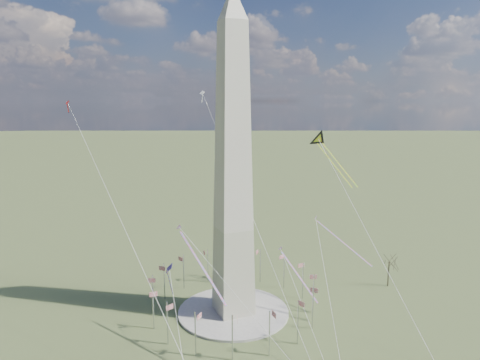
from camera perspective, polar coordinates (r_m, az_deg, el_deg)
name	(u,v)px	position (r m, az deg, el deg)	size (l,w,h in m)	color
ground	(233,313)	(146.14, -0.89, -17.26)	(2000.00, 2000.00, 0.00)	#4A5329
plaza	(233,311)	(145.95, -0.89, -17.12)	(36.00, 36.00, 0.80)	#B1A9A2
washington_monument	(233,168)	(130.90, -0.95, 1.66)	(15.56, 15.56, 100.00)	#BAB79C
flagpole_ring	(233,292)	(142.90, -0.89, -14.68)	(54.40, 54.40, 13.00)	silver
tree_near	(389,260)	(169.69, 19.29, -10.02)	(8.25, 8.25, 14.44)	#483E2B
kite_delta_black	(320,142)	(153.88, 10.67, 5.02)	(8.08, 21.39, 17.59)	black
kite_diamond_purple	(169,271)	(131.25, -9.40, -11.91)	(2.39, 3.50, 10.34)	navy
kite_streamer_left	(335,235)	(136.52, 12.61, -7.23)	(11.57, 16.48, 13.08)	#F43626
kite_streamer_mid	(194,253)	(119.37, -6.18, -9.59)	(7.37, 23.03, 16.12)	#F43626
kite_streamer_right	(293,267)	(151.91, 7.08, -11.50)	(5.03, 19.94, 13.80)	#F43626
kite_small_red	(68,104)	(149.89, -22.01, 9.41)	(1.02, 1.71, 4.09)	red
kite_small_white	(202,94)	(177.24, -5.05, 11.36)	(1.91, 1.67, 4.98)	white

